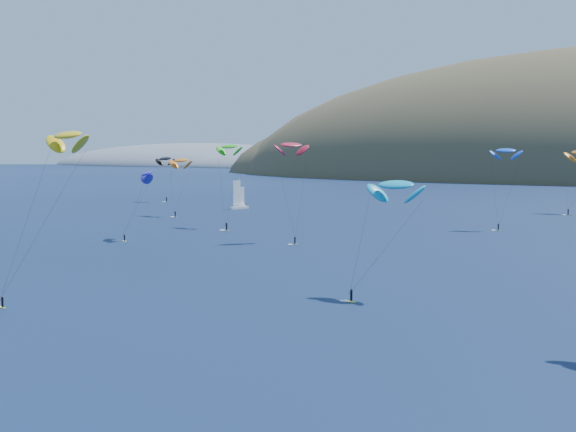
# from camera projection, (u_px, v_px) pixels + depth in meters

# --- Properties ---
(headland) EXTENTS (460.00, 250.00, 60.00)m
(headland) POSITION_uv_depth(u_px,v_px,m) (215.00, 168.00, 952.69)
(headland) COLOR slate
(headland) RESTS_ON ground
(sailboat) EXTENTS (9.49, 8.38, 11.34)m
(sailboat) POSITION_uv_depth(u_px,v_px,m) (239.00, 206.00, 281.08)
(sailboat) COLOR silver
(sailboat) RESTS_ON ground
(kitesurfer_1) EXTENTS (9.31, 8.67, 19.97)m
(kitesurfer_1) POSITION_uv_depth(u_px,v_px,m) (181.00, 160.00, 252.23)
(kitesurfer_1) COLOR #B5D017
(kitesurfer_1) RESTS_ON ground
(kitesurfer_2) EXTENTS (10.30, 10.59, 25.66)m
(kitesurfer_2) POSITION_uv_depth(u_px,v_px,m) (68.00, 135.00, 110.42)
(kitesurfer_2) COLOR #B5D017
(kitesurfer_2) RESTS_ON ground
(kitesurfer_3) EXTENTS (9.74, 11.63, 24.10)m
(kitesurfer_3) POSITION_uv_depth(u_px,v_px,m) (229.00, 147.00, 216.44)
(kitesurfer_3) COLOR #B5D017
(kitesurfer_3) RESTS_ON ground
(kitesurfer_4) EXTENTS (8.63, 6.27, 23.00)m
(kitesurfer_4) POSITION_uv_depth(u_px,v_px,m) (506.00, 151.00, 209.21)
(kitesurfer_4) COLOR #B5D017
(kitesurfer_4) RESTS_ON ground
(kitesurfer_5) EXTENTS (9.07, 9.96, 18.71)m
(kitesurfer_5) POSITION_uv_depth(u_px,v_px,m) (396.00, 185.00, 115.39)
(kitesurfer_5) COLOR #B5D017
(kitesurfer_5) RESTS_ON ground
(kitesurfer_9) EXTENTS (8.01, 9.44, 24.40)m
(kitesurfer_9) POSITION_uv_depth(u_px,v_px,m) (291.00, 145.00, 182.55)
(kitesurfer_9) COLOR #B5D017
(kitesurfer_9) RESTS_ON ground
(kitesurfer_10) EXTENTS (8.49, 11.92, 17.81)m
(kitesurfer_10) POSITION_uv_depth(u_px,v_px,m) (147.00, 173.00, 188.31)
(kitesurfer_10) COLOR #B5D017
(kitesurfer_10) RESTS_ON ground
(kitesurfer_12) EXTENTS (9.40, 5.05, 19.61)m
(kitesurfer_12) POSITION_uv_depth(u_px,v_px,m) (165.00, 159.00, 316.87)
(kitesurfer_12) COLOR #B5D017
(kitesurfer_12) RESTS_ON ground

